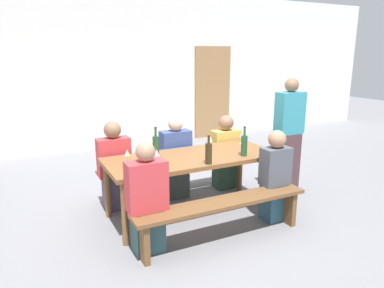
{
  "coord_description": "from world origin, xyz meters",
  "views": [
    {
      "loc": [
        -1.86,
        -3.71,
        1.97
      ],
      "look_at": [
        0.0,
        0.0,
        0.9
      ],
      "focal_mm": 33.47,
      "sensor_mm": 36.0,
      "label": 1
    }
  ],
  "objects_px": {
    "wine_glass_1": "(157,153)",
    "seated_guest_far_2": "(225,154)",
    "seated_guest_near_0": "(147,202)",
    "wine_bottle_1": "(244,145)",
    "wine_glass_4": "(150,156)",
    "tasting_table": "(192,162)",
    "seated_guest_near_1": "(275,178)",
    "bench_near": "(223,209)",
    "seated_guest_far_0": "(115,168)",
    "standing_host": "(288,139)",
    "wine_bottle_0": "(156,145)",
    "wine_glass_0": "(242,136)",
    "bench_far": "(169,170)",
    "wooden_door": "(213,93)",
    "wine_glass_2": "(127,153)",
    "wine_bottle_2": "(209,153)",
    "seated_guest_far_1": "(176,160)",
    "wine_glass_3": "(210,140)"
  },
  "relations": [
    {
      "from": "wine_glass_1",
      "to": "seated_guest_far_2",
      "type": "bearing_deg",
      "value": 25.94
    },
    {
      "from": "seated_guest_near_0",
      "to": "wine_bottle_1",
      "type": "bearing_deg",
      "value": -76.96
    },
    {
      "from": "wine_glass_4",
      "to": "wine_bottle_1",
      "type": "bearing_deg",
      "value": -5.5
    },
    {
      "from": "tasting_table",
      "to": "seated_guest_near_0",
      "type": "height_order",
      "value": "seated_guest_near_0"
    },
    {
      "from": "seated_guest_near_1",
      "to": "bench_near",
      "type": "bearing_deg",
      "value": 100.59
    },
    {
      "from": "seated_guest_far_0",
      "to": "wine_bottle_1",
      "type": "bearing_deg",
      "value": 58.27
    },
    {
      "from": "seated_guest_far_0",
      "to": "standing_host",
      "type": "xyz_separation_m",
      "value": [
        2.34,
        -0.54,
        0.24
      ]
    },
    {
      "from": "tasting_table",
      "to": "bench_near",
      "type": "bearing_deg",
      "value": -90.0
    },
    {
      "from": "wine_bottle_0",
      "to": "bench_near",
      "type": "bearing_deg",
      "value": -67.87
    },
    {
      "from": "wine_bottle_1",
      "to": "wine_glass_0",
      "type": "height_order",
      "value": "wine_bottle_1"
    },
    {
      "from": "seated_guest_far_0",
      "to": "bench_far",
      "type": "bearing_deg",
      "value": 100.52
    },
    {
      "from": "wooden_door",
      "to": "wine_glass_1",
      "type": "bearing_deg",
      "value": -127.6
    },
    {
      "from": "wine_glass_0",
      "to": "seated_guest_near_1",
      "type": "bearing_deg",
      "value": -95.29
    },
    {
      "from": "bench_far",
      "to": "wine_glass_2",
      "type": "height_order",
      "value": "wine_glass_2"
    },
    {
      "from": "wine_bottle_0",
      "to": "seated_guest_near_0",
      "type": "height_order",
      "value": "seated_guest_near_0"
    },
    {
      "from": "wine_bottle_1",
      "to": "wine_bottle_2",
      "type": "relative_size",
      "value": 1.11
    },
    {
      "from": "seated_guest_far_0",
      "to": "seated_guest_far_1",
      "type": "distance_m",
      "value": 0.85
    },
    {
      "from": "wine_bottle_2",
      "to": "wine_glass_4",
      "type": "height_order",
      "value": "wine_bottle_2"
    },
    {
      "from": "wine_bottle_2",
      "to": "standing_host",
      "type": "bearing_deg",
      "value": 14.97
    },
    {
      "from": "wine_glass_3",
      "to": "seated_guest_far_1",
      "type": "bearing_deg",
      "value": 130.04
    },
    {
      "from": "seated_guest_far_1",
      "to": "seated_guest_far_2",
      "type": "relative_size",
      "value": 1.04
    },
    {
      "from": "bench_far",
      "to": "standing_host",
      "type": "bearing_deg",
      "value": -24.24
    },
    {
      "from": "bench_near",
      "to": "seated_guest_far_2",
      "type": "relative_size",
      "value": 1.82
    },
    {
      "from": "wooden_door",
      "to": "wine_glass_3",
      "type": "xyz_separation_m",
      "value": [
        -1.97,
        -3.39,
        -0.18
      ]
    },
    {
      "from": "wooden_door",
      "to": "wine_bottle_2",
      "type": "height_order",
      "value": "wooden_door"
    },
    {
      "from": "wine_bottle_0",
      "to": "wine_bottle_2",
      "type": "height_order",
      "value": "wine_bottle_0"
    },
    {
      "from": "wine_bottle_1",
      "to": "standing_host",
      "type": "xyz_separation_m",
      "value": [
        0.96,
        0.31,
        -0.1
      ]
    },
    {
      "from": "seated_guest_far_2",
      "to": "standing_host",
      "type": "distance_m",
      "value": 0.92
    },
    {
      "from": "wine_bottle_0",
      "to": "wine_bottle_2",
      "type": "bearing_deg",
      "value": -53.97
    },
    {
      "from": "bench_near",
      "to": "wine_bottle_1",
      "type": "bearing_deg",
      "value": 39.23
    },
    {
      "from": "seated_guest_near_0",
      "to": "seated_guest_near_1",
      "type": "distance_m",
      "value": 1.59
    },
    {
      "from": "wooden_door",
      "to": "bench_near",
      "type": "height_order",
      "value": "wooden_door"
    },
    {
      "from": "wooden_door",
      "to": "wine_bottle_0",
      "type": "xyz_separation_m",
      "value": [
        -2.72,
        -3.38,
        -0.17
      ]
    },
    {
      "from": "tasting_table",
      "to": "wine_bottle_0",
      "type": "height_order",
      "value": "wine_bottle_0"
    },
    {
      "from": "bench_near",
      "to": "standing_host",
      "type": "relative_size",
      "value": 1.22
    },
    {
      "from": "wine_bottle_1",
      "to": "seated_guest_far_2",
      "type": "bearing_deg",
      "value": 72.39
    },
    {
      "from": "bench_far",
      "to": "seated_guest_near_0",
      "type": "xyz_separation_m",
      "value": [
        -0.79,
        -1.31,
        0.18
      ]
    },
    {
      "from": "wine_bottle_1",
      "to": "wine_glass_1",
      "type": "bearing_deg",
      "value": 168.53
    },
    {
      "from": "seated_guest_far_0",
      "to": "wine_bottle_2",
      "type": "bearing_deg",
      "value": 41.68
    },
    {
      "from": "wine_bottle_0",
      "to": "wine_bottle_2",
      "type": "xyz_separation_m",
      "value": [
        0.41,
        -0.57,
        -0.01
      ]
    },
    {
      "from": "tasting_table",
      "to": "seated_guest_far_2",
      "type": "height_order",
      "value": "seated_guest_far_2"
    },
    {
      "from": "wine_glass_1",
      "to": "seated_guest_near_0",
      "type": "distance_m",
      "value": 0.69
    },
    {
      "from": "seated_guest_near_1",
      "to": "standing_host",
      "type": "xyz_separation_m",
      "value": [
        0.73,
        0.63,
        0.25
      ]
    },
    {
      "from": "bench_far",
      "to": "wine_glass_4",
      "type": "bearing_deg",
      "value": -123.76
    },
    {
      "from": "wooden_door",
      "to": "wine_glass_4",
      "type": "distance_m",
      "value": 4.76
    },
    {
      "from": "wine_glass_3",
      "to": "wine_glass_0",
      "type": "bearing_deg",
      "value": 4.59
    },
    {
      "from": "wooden_door",
      "to": "bench_near",
      "type": "relative_size",
      "value": 1.06
    },
    {
      "from": "bench_far",
      "to": "wine_glass_1",
      "type": "bearing_deg",
      "value": -121.06
    },
    {
      "from": "bench_far",
      "to": "wine_bottle_1",
      "type": "distance_m",
      "value": 1.27
    },
    {
      "from": "wine_glass_3",
      "to": "seated_guest_far_0",
      "type": "xyz_separation_m",
      "value": [
        -1.17,
        0.38,
        -0.32
      ]
    }
  ]
}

